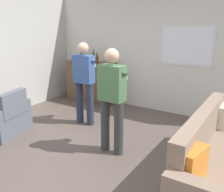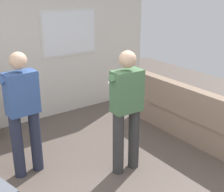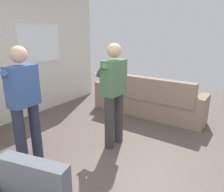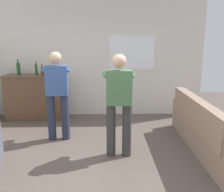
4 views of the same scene
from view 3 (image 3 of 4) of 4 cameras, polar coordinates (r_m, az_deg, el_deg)
ground at (r=3.38m, az=0.82°, el=-16.61°), size 10.40×10.40×0.00m
wall_back_with_window at (r=4.86m, az=-26.47°, el=9.73°), size 5.20×0.15×2.80m
couch at (r=4.95m, az=8.76°, el=-1.17°), size 0.57×2.55×0.91m
person_standing_left at (r=3.20m, az=-22.07°, el=-1.31°), size 0.56×0.49×1.68m
person_standing_right at (r=3.46m, az=0.39°, el=1.31°), size 0.56×0.48×1.68m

